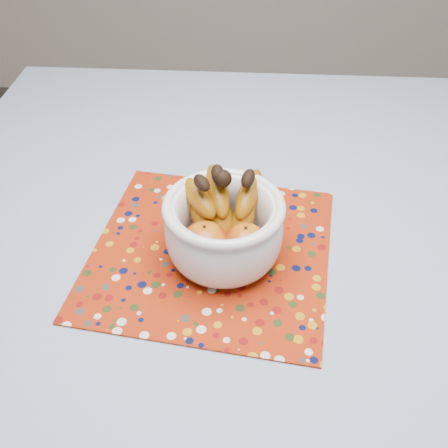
# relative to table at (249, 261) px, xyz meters

# --- Properties ---
(table) EXTENTS (1.20, 1.20, 0.75)m
(table) POSITION_rel_table_xyz_m (0.00, 0.00, 0.00)
(table) COLOR brown
(table) RESTS_ON ground
(tablecloth) EXTENTS (1.32, 1.32, 0.01)m
(tablecloth) POSITION_rel_table_xyz_m (0.00, 0.00, 0.08)
(tablecloth) COLOR slate
(tablecloth) RESTS_ON table
(placemat) EXTENTS (0.46, 0.46, 0.00)m
(placemat) POSITION_rel_table_xyz_m (-0.07, -0.07, 0.09)
(placemat) COLOR maroon
(placemat) RESTS_ON tablecloth
(fruit_bowl) EXTENTS (0.22, 0.22, 0.16)m
(fruit_bowl) POSITION_rel_table_xyz_m (-0.05, -0.07, 0.16)
(fruit_bowl) COLOR silver
(fruit_bowl) RESTS_ON placemat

